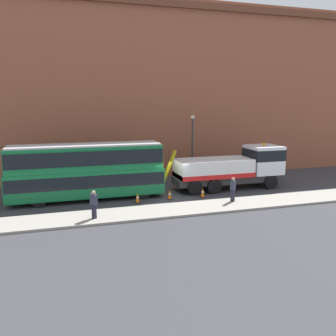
# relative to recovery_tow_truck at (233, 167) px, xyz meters

# --- Properties ---
(ground_plane) EXTENTS (120.00, 120.00, 0.00)m
(ground_plane) POSITION_rel_recovery_tow_truck_xyz_m (-5.60, -0.32, -1.76)
(ground_plane) COLOR #38383D
(near_kerb) EXTENTS (60.00, 2.80, 0.15)m
(near_kerb) POSITION_rel_recovery_tow_truck_xyz_m (-5.60, -4.52, -1.68)
(near_kerb) COLOR gray
(near_kerb) RESTS_ON ground_plane
(building_facade) EXTENTS (60.00, 1.50, 16.00)m
(building_facade) POSITION_rel_recovery_tow_truck_xyz_m (-5.60, 6.38, 6.31)
(building_facade) COLOR #935138
(building_facade) RESTS_ON ground_plane
(recovery_tow_truck) EXTENTS (10.14, 2.65, 3.67)m
(recovery_tow_truck) POSITION_rel_recovery_tow_truck_xyz_m (0.00, 0.00, 0.00)
(recovery_tow_truck) COLOR #2D2D2D
(recovery_tow_truck) RESTS_ON ground_plane
(double_decker_bus) EXTENTS (11.05, 2.55, 4.06)m
(double_decker_bus) POSITION_rel_recovery_tow_truck_xyz_m (-11.72, -0.00, 0.47)
(double_decker_bus) COLOR #146B38
(double_decker_bus) RESTS_ON ground_plane
(pedestrian_onlooker) EXTENTS (0.45, 0.47, 1.71)m
(pedestrian_onlooker) POSITION_rel_recovery_tow_truck_xyz_m (-11.71, -4.92, -0.77)
(pedestrian_onlooker) COLOR #232333
(pedestrian_onlooker) RESTS_ON near_kerb
(pedestrian_bystander) EXTENTS (0.47, 0.46, 1.71)m
(pedestrian_bystander) POSITION_rel_recovery_tow_truck_xyz_m (-2.06, -3.99, -0.77)
(pedestrian_bystander) COLOR #232333
(pedestrian_bystander) RESTS_ON near_kerb
(traffic_cone_near_bus) EXTENTS (0.36, 0.36, 0.72)m
(traffic_cone_near_bus) POSITION_rel_recovery_tow_truck_xyz_m (-8.41, -1.90, -1.42)
(traffic_cone_near_bus) COLOR orange
(traffic_cone_near_bus) RESTS_ON ground_plane
(traffic_cone_midway) EXTENTS (0.36, 0.36, 0.72)m
(traffic_cone_midway) POSITION_rel_recovery_tow_truck_xyz_m (-5.96, -1.66, -1.42)
(traffic_cone_midway) COLOR orange
(traffic_cone_midway) RESTS_ON ground_plane
(traffic_cone_near_truck) EXTENTS (0.36, 0.36, 0.72)m
(traffic_cone_near_truck) POSITION_rel_recovery_tow_truck_xyz_m (-3.43, -1.84, -1.42)
(traffic_cone_near_truck) COLOR orange
(traffic_cone_near_truck) RESTS_ON ground_plane
(street_lamp) EXTENTS (0.36, 0.36, 5.83)m
(street_lamp) POSITION_rel_recovery_tow_truck_xyz_m (-2.02, 4.19, 1.71)
(street_lamp) COLOR #38383D
(street_lamp) RESTS_ON ground_plane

